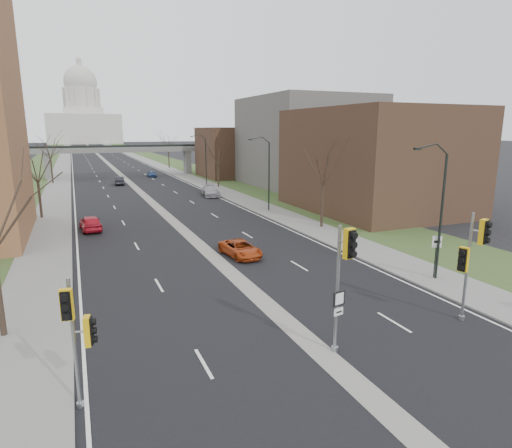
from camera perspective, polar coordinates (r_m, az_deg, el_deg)
ground at (r=19.17m, az=10.07°, el=-17.72°), size 700.00×700.00×0.00m
road_surface at (r=164.29m, az=-19.97°, el=8.39°), size 20.00×600.00×0.01m
median_strip at (r=164.29m, az=-19.97°, el=8.38°), size 1.20×600.00×0.02m
sidewalk_right at (r=165.40m, az=-15.78°, el=8.70°), size 4.00×600.00×0.12m
sidewalk_left at (r=164.05m, az=-24.19°, el=8.06°), size 4.00×600.00×0.12m
grass_verge_right at (r=166.28m, az=-13.71°, el=8.83°), size 8.00×600.00×0.10m
grass_verge_left at (r=164.25m, az=-26.30°, el=7.87°), size 8.00×600.00×0.10m
commercial_block_near at (r=53.53m, az=15.68°, el=8.18°), size 16.00×20.00×12.00m
commercial_block_mid at (r=75.63m, az=6.65°, el=10.81°), size 18.00×22.00×15.00m
commercial_block_far at (r=89.53m, az=-2.57°, el=9.52°), size 14.00×14.00×10.00m
pedestrian_bridge at (r=94.33m, az=-17.57°, el=9.02°), size 34.00×3.00×6.45m
capitol at (r=334.00m, az=-22.04°, el=13.13°), size 48.00×42.00×55.75m
streetlight_near at (r=28.44m, az=22.79°, el=6.21°), size 2.61×0.20×8.70m
streetlight_mid at (r=50.12m, az=0.90°, el=9.46°), size 2.61×0.20×8.70m
streetlight_far at (r=74.61m, az=-7.36°, el=10.35°), size 2.61×0.20×8.70m
tree_left_b at (r=51.99m, az=-27.30°, el=7.40°), size 6.75×6.75×8.81m
tree_left_c at (r=85.86m, az=-25.87°, el=9.55°), size 7.65×7.65×9.99m
tree_right_a at (r=42.24m, az=9.01°, el=8.32°), size 7.20×7.20×9.40m
tree_right_b at (r=72.38m, az=-5.12°, el=9.44°), size 6.30×6.30×8.22m
tree_right_c at (r=111.04m, az=-11.65°, el=10.91°), size 7.65×7.65×9.99m
signal_pole_left at (r=15.87m, az=-22.76°, el=-12.49°), size 0.99×0.81×4.80m
signal_pole_median at (r=18.24m, az=11.63°, el=-5.66°), size 0.69×0.95×5.72m
signal_pole_right at (r=23.52m, az=26.80°, el=-3.43°), size 1.24×0.94×5.62m
speed_limit_sign at (r=30.03m, az=22.88°, el=-3.08°), size 0.56×0.28×2.79m
car_left_near at (r=44.38m, az=-21.20°, el=0.15°), size 2.13×4.58×1.52m
car_left_far at (r=80.12m, az=-17.74°, el=5.53°), size 1.93×4.51×1.45m
car_right_near at (r=33.03m, az=-2.11°, el=-3.28°), size 2.54×4.64×1.23m
car_right_mid at (r=63.41m, az=-6.09°, el=4.42°), size 2.86×5.62×1.56m
car_right_far at (r=91.57m, az=-13.72°, el=6.49°), size 1.67×3.68×1.22m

